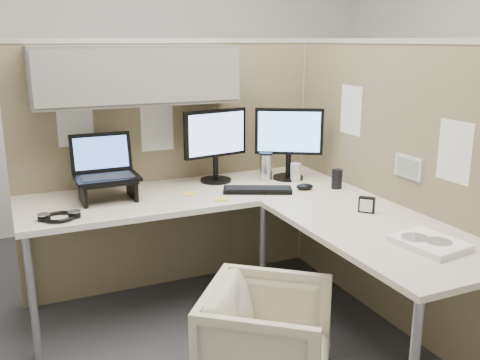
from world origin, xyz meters
name	(u,v)px	position (x,y,z in m)	size (l,w,h in m)	color
ground	(242,339)	(0.00, 0.00, 0.00)	(4.50, 4.50, 0.00)	#303034
partition_back	(156,126)	(-0.22, 0.83, 1.10)	(2.00, 0.36, 1.63)	#857857
partition_right	(389,184)	(0.90, -0.07, 0.82)	(0.07, 2.03, 1.63)	#857857
desk	(253,213)	(0.12, 0.13, 0.69)	(2.00, 1.98, 0.73)	beige
office_chair	(267,335)	(-0.07, -0.45, 0.29)	(0.56, 0.52, 0.57)	beige
monitor_left	(216,140)	(0.13, 0.70, 1.00)	(0.44, 0.20, 0.47)	black
monitor_right	(289,138)	(0.59, 0.57, 1.00)	(0.40, 0.25, 0.47)	black
laptop_station	(106,175)	(-0.59, 0.59, 0.87)	(0.35, 0.30, 0.37)	black
keyboard	(258,190)	(0.27, 0.37, 0.74)	(0.41, 0.14, 0.02)	black
mouse	(305,187)	(0.55, 0.29, 0.75)	(0.10, 0.07, 0.04)	black
travel_mug	(266,166)	(0.44, 0.60, 0.82)	(0.09, 0.09, 0.18)	silver
soda_can_green	(337,179)	(0.75, 0.23, 0.79)	(0.07, 0.07, 0.12)	black
soda_can_silver	(295,173)	(0.60, 0.49, 0.79)	(0.07, 0.07, 0.12)	silver
sticky_note_d	(189,194)	(-0.13, 0.48, 0.73)	(0.08, 0.08, 0.01)	yellow
sticky_note_b	(220,199)	(0.00, 0.31, 0.73)	(0.08, 0.08, 0.01)	yellow
headphones	(59,217)	(-0.88, 0.33, 0.74)	(0.21, 0.18, 0.03)	black
paper_stack	(429,243)	(0.58, -0.74, 0.75)	(0.27, 0.33, 0.03)	white
desk_clock	(367,205)	(0.62, -0.23, 0.77)	(0.08, 0.08, 0.08)	black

